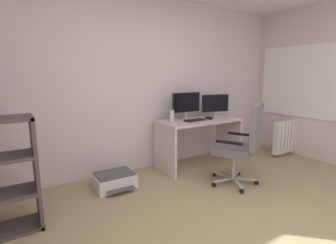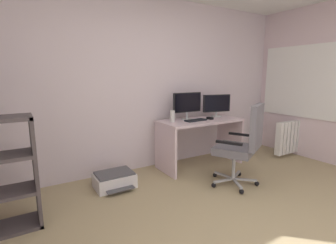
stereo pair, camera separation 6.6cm
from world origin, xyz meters
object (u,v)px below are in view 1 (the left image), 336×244
desktop_speaker (172,116)px  office_chair (243,142)px  monitor_main (186,104)px  radiator (290,136)px  desk (199,132)px  monitor_secondary (215,104)px  computer_mouse (209,118)px  keyboard (195,120)px  printer (115,180)px

desktop_speaker → office_chair: (0.47, -0.92, -0.25)m
monitor_main → office_chair: monitor_main is taller
office_chair → radiator: (1.75, 0.44, -0.23)m
office_chair → radiator: 1.82m
desk → monitor_secondary: (0.40, 0.09, 0.41)m
computer_mouse → desk: bearing=154.5°
monitor_secondary → radiator: size_ratio=0.56×
computer_mouse → office_chair: size_ratio=0.09×
computer_mouse → monitor_secondary: bearing=28.8°
monitor_main → desktop_speaker: 0.34m
desktop_speaker → desk: bearing=-5.2°
keyboard → desktop_speaker: size_ratio=2.00×
desk → printer: bearing=-176.8°
desk → desktop_speaker: bearing=174.8°
computer_mouse → printer: 1.70m
monitor_main → radiator: bearing=-15.4°
keyboard → desktop_speaker: (-0.35, 0.10, 0.07)m
monitor_main → desktop_speaker: monitor_main is taller
office_chair → computer_mouse: bearing=79.8°
keyboard → desktop_speaker: 0.37m
desk → monitor_main: monitor_main is taller
desk → computer_mouse: 0.27m
desktop_speaker → printer: desktop_speaker is taller
computer_mouse → desktop_speaker: desktop_speaker is taller
desktop_speaker → radiator: bearing=-12.3°
keyboard → desktop_speaker: desktop_speaker is taller
monitor_secondary → office_chair: bearing=-113.2°
monitor_secondary → desktop_speaker: (-0.89, -0.05, -0.12)m
monitor_main → radiator: 2.10m
printer → radiator: radiator is taller
monitor_secondary → printer: bearing=-174.7°
computer_mouse → radiator: bearing=-14.3°
keyboard → radiator: size_ratio=0.40×
desktop_speaker → office_chair: bearing=-62.8°
keyboard → computer_mouse: bearing=-4.6°
monitor_main → office_chair: size_ratio=0.46×
computer_mouse → keyboard: bearing=177.7°
printer → monitor_secondary: bearing=5.3°
radiator → monitor_secondary: bearing=158.3°
desktop_speaker → office_chair: office_chair is taller
monitor_main → monitor_secondary: size_ratio=1.02×
desk → desktop_speaker: (-0.48, 0.04, 0.29)m
desk → monitor_main: bearing=154.2°
desk → office_chair: office_chair is taller
desk → computer_mouse: bearing=-24.5°
desk → printer: desk is taller
desk → keyboard: bearing=-157.5°
monitor_main → radiator: monitor_main is taller
radiator → computer_mouse: bearing=166.7°
monitor_secondary → keyboard: 0.59m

